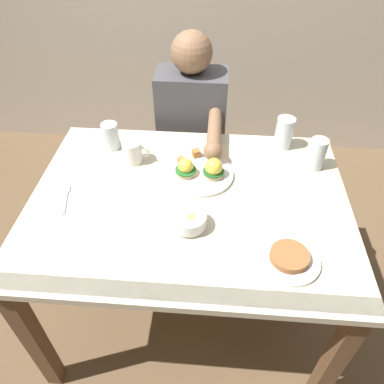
{
  "coord_description": "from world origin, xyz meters",
  "views": [
    {
      "loc": [
        0.09,
        -0.99,
        1.7
      ],
      "look_at": [
        0.01,
        0.0,
        0.78
      ],
      "focal_mm": 34.53,
      "sensor_mm": 36.0,
      "label": 1
    }
  ],
  "objects": [
    {
      "name": "water_glass_near",
      "position": [
        0.5,
        0.24,
        0.8
      ],
      "size": [
        0.07,
        0.07,
        0.13
      ],
      "color": "silver",
      "rests_on": "dining_table"
    },
    {
      "name": "ground_plane",
      "position": [
        0.0,
        0.0,
        0.0
      ],
      "size": [
        6.0,
        6.0,
        0.0
      ],
      "primitive_type": "plane",
      "color": "brown"
    },
    {
      "name": "water_glass_extra",
      "position": [
        -0.36,
        0.31,
        0.79
      ],
      "size": [
        0.07,
        0.07,
        0.12
      ],
      "color": "silver",
      "rests_on": "dining_table"
    },
    {
      "name": "fork",
      "position": [
        -0.46,
        -0.03,
        0.74
      ],
      "size": [
        0.05,
        0.16,
        0.0
      ],
      "color": "silver",
      "rests_on": "dining_table"
    },
    {
      "name": "diner_person",
      "position": [
        -0.03,
        0.6,
        0.65
      ],
      "size": [
        0.34,
        0.54,
        1.14
      ],
      "color": "#33333D",
      "rests_on": "ground_plane"
    },
    {
      "name": "fruit_bowl",
      "position": [
        0.01,
        -0.13,
        0.77
      ],
      "size": [
        0.12,
        0.12,
        0.06
      ],
      "color": "white",
      "rests_on": "dining_table"
    },
    {
      "name": "water_glass_far",
      "position": [
        0.38,
        0.37,
        0.8
      ],
      "size": [
        0.08,
        0.08,
        0.14
      ],
      "color": "silver",
      "rests_on": "dining_table"
    },
    {
      "name": "side_plate",
      "position": [
        0.34,
        -0.26,
        0.75
      ],
      "size": [
        0.2,
        0.2,
        0.04
      ],
      "color": "white",
      "rests_on": "dining_table"
    },
    {
      "name": "dining_table",
      "position": [
        0.0,
        0.0,
        0.63
      ],
      "size": [
        1.2,
        0.9,
        0.74
      ],
      "color": "beige",
      "rests_on": "ground_plane"
    },
    {
      "name": "eggs_benedict_plate",
      "position": [
        0.04,
        0.14,
        0.76
      ],
      "size": [
        0.27,
        0.27,
        0.09
      ],
      "color": "white",
      "rests_on": "dining_table"
    },
    {
      "name": "coffee_mug",
      "position": [
        -0.25,
        0.22,
        0.79
      ],
      "size": [
        0.11,
        0.08,
        0.09
      ],
      "color": "white",
      "rests_on": "dining_table"
    }
  ]
}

